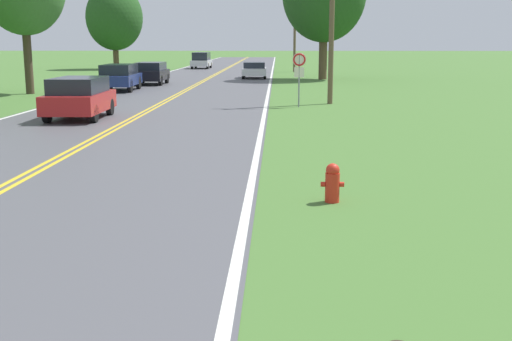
# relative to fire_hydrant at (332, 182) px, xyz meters

# --- Properties ---
(fire_hydrant) EXTENTS (0.42, 0.26, 0.72)m
(fire_hydrant) POSITION_rel_fire_hydrant_xyz_m (0.00, 0.00, 0.00)
(fire_hydrant) COLOR red
(fire_hydrant) RESTS_ON ground
(traffic_sign) EXTENTS (0.60, 0.10, 2.39)m
(traffic_sign) POSITION_rel_fire_hydrant_xyz_m (-0.06, 17.21, 1.43)
(traffic_sign) COLOR gray
(traffic_sign) RESTS_ON ground
(utility_pole_midground) EXTENTS (1.80, 0.24, 8.30)m
(utility_pole_midground) POSITION_rel_fire_hydrant_xyz_m (1.45, 18.82, 3.94)
(utility_pole_midground) COLOR brown
(utility_pole_midground) RESTS_ON ground
(utility_pole_far) EXTENTS (1.80, 0.24, 7.81)m
(utility_pole_far) POSITION_rel_fire_hydrant_xyz_m (0.58, 50.83, 3.69)
(utility_pole_far) COLOR brown
(utility_pole_far) RESTS_ON ground
(tree_left_verge) EXTENTS (5.85, 5.85, 8.67)m
(tree_left_verge) POSITION_rel_fire_hydrant_xyz_m (-18.02, 56.45, 4.92)
(tree_left_verge) COLOR brown
(tree_left_verge) RESTS_ON ground
(car_red_hatchback_nearest) EXTENTS (1.98, 3.98, 1.56)m
(car_red_hatchback_nearest) POSITION_rel_fire_hydrant_xyz_m (-8.48, 12.53, 0.47)
(car_red_hatchback_nearest) COLOR black
(car_red_hatchback_nearest) RESTS_ON ground
(car_dark_blue_suv_approaching) EXTENTS (2.08, 4.45, 1.56)m
(car_dark_blue_suv_approaching) POSITION_rel_fire_hydrant_xyz_m (-10.34, 26.41, 0.49)
(car_dark_blue_suv_approaching) COLOR black
(car_dark_blue_suv_approaching) RESTS_ON ground
(car_black_hatchback_mid_near) EXTENTS (1.91, 3.94, 1.49)m
(car_black_hatchback_mid_near) POSITION_rel_fire_hydrant_xyz_m (-9.58, 32.12, 0.45)
(car_black_hatchback_mid_near) COLOR black
(car_black_hatchback_mid_near) RESTS_ON ground
(car_white_sedan_mid_far) EXTENTS (1.98, 4.09, 1.26)m
(car_white_sedan_mid_far) POSITION_rel_fire_hydrant_xyz_m (-2.86, 39.91, 0.30)
(car_white_sedan_mid_far) COLOR black
(car_white_sedan_mid_far) RESTS_ON ground
(car_silver_van_receding) EXTENTS (1.91, 4.43, 1.72)m
(car_silver_van_receding) POSITION_rel_fire_hydrant_xyz_m (-9.20, 58.02, 0.53)
(car_silver_van_receding) COLOR black
(car_silver_van_receding) RESTS_ON ground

